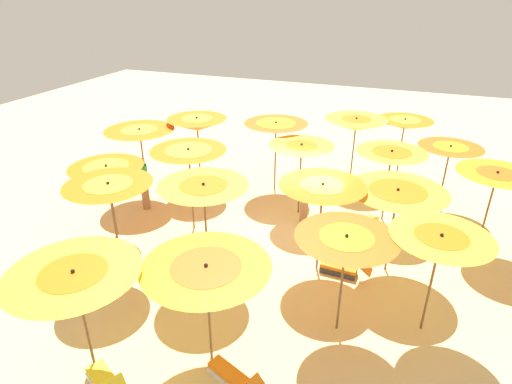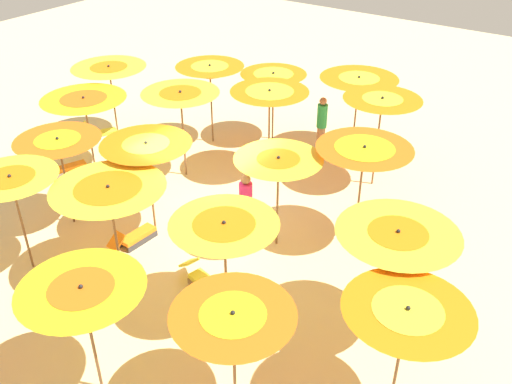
# 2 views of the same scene
# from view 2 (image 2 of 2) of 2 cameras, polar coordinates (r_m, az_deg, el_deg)

# --- Properties ---
(ground) EXTENTS (41.16, 41.16, 0.04)m
(ground) POSITION_cam_2_polar(r_m,az_deg,el_deg) (13.81, -4.52, -3.68)
(ground) COLOR beige
(beach_umbrella_0) EXTENTS (1.96, 1.96, 2.25)m
(beach_umbrella_0) POSITION_cam_2_polar(r_m,az_deg,el_deg) (8.79, 14.88, -12.12)
(beach_umbrella_0) COLOR brown
(beach_umbrella_0) RESTS_ON ground
(beach_umbrella_1) EXTENTS (2.17, 2.17, 2.35)m
(beach_umbrella_1) POSITION_cam_2_polar(r_m,az_deg,el_deg) (10.12, 13.96, -4.90)
(beach_umbrella_1) COLOR brown
(beach_umbrella_1) RESTS_ON ground
(beach_umbrella_2) EXTENTS (2.11, 2.11, 2.45)m
(beach_umbrella_2) POSITION_cam_2_polar(r_m,az_deg,el_deg) (12.46, 10.80, 3.78)
(beach_umbrella_2) COLOR brown
(beach_umbrella_2) RESTS_ON ground
(beach_umbrella_3) EXTENTS (2.00, 2.00, 2.54)m
(beach_umbrella_3) POSITION_cam_2_polar(r_m,az_deg,el_deg) (14.82, 12.52, 8.41)
(beach_umbrella_3) COLOR brown
(beach_umbrella_3) RESTS_ON ground
(beach_umbrella_4) EXTENTS (2.22, 2.22, 2.39)m
(beach_umbrella_4) POSITION_cam_2_polar(r_m,az_deg,el_deg) (16.51, 10.28, 10.72)
(beach_umbrella_4) COLOR brown
(beach_umbrella_4) RESTS_ON ground
(beach_umbrella_5) EXTENTS (1.91, 1.91, 2.14)m
(beach_umbrella_5) POSITION_cam_2_polar(r_m,az_deg,el_deg) (8.60, -2.32, -12.94)
(beach_umbrella_5) COLOR brown
(beach_umbrella_5) RESTS_ON ground
(beach_umbrella_6) EXTENTS (2.00, 2.00, 2.27)m
(beach_umbrella_6) POSITION_cam_2_polar(r_m,az_deg,el_deg) (10.18, -3.21, -4.08)
(beach_umbrella_6) COLOR brown
(beach_umbrella_6) RESTS_ON ground
(beach_umbrella_7) EXTENTS (1.93, 1.93, 2.31)m
(beach_umbrella_7) POSITION_cam_2_polar(r_m,az_deg,el_deg) (12.14, 2.26, 2.58)
(beach_umbrella_7) COLOR brown
(beach_umbrella_7) RESTS_ON ground
(beach_umbrella_8) EXTENTS (2.08, 2.08, 2.51)m
(beach_umbrella_8) POSITION_cam_2_polar(r_m,az_deg,el_deg) (15.01, 1.36, 9.56)
(beach_umbrella_8) COLOR brown
(beach_umbrella_8) RESTS_ON ground
(beach_umbrella_9) EXTENTS (1.98, 1.98, 2.19)m
(beach_umbrella_9) POSITION_cam_2_polar(r_m,az_deg,el_deg) (17.18, 1.76, 11.31)
(beach_umbrella_9) COLOR brown
(beach_umbrella_9) RESTS_ON ground
(beach_umbrella_10) EXTENTS (1.98, 1.98, 2.30)m
(beach_umbrella_10) POSITION_cam_2_polar(r_m,az_deg,el_deg) (9.18, -17.00, -10.08)
(beach_umbrella_10) COLOR brown
(beach_umbrella_10) RESTS_ON ground
(beach_umbrella_11) EXTENTS (2.29, 2.29, 2.29)m
(beach_umbrella_11) POSITION_cam_2_polar(r_m,az_deg,el_deg) (11.52, -14.54, -0.29)
(beach_umbrella_11) COLOR brown
(beach_umbrella_11) RESTS_ON ground
(beach_umbrella_12) EXTENTS (2.04, 2.04, 2.40)m
(beach_umbrella_12) POSITION_cam_2_polar(r_m,az_deg,el_deg) (12.77, -10.94, 4.10)
(beach_umbrella_12) COLOR brown
(beach_umbrella_12) RESTS_ON ground
(beach_umbrella_13) EXTENTS (2.06, 2.06, 2.51)m
(beach_umbrella_13) POSITION_cam_2_polar(r_m,az_deg,el_deg) (15.06, -7.58, 9.30)
(beach_umbrella_13) COLOR brown
(beach_umbrella_13) RESTS_ON ground
(beach_umbrella_14) EXTENTS (2.01, 2.01, 2.49)m
(beach_umbrella_14) POSITION_cam_2_polar(r_m,az_deg,el_deg) (16.95, -4.65, 11.89)
(beach_umbrella_14) COLOR brown
(beach_umbrella_14) RESTS_ON ground
(beach_umbrella_16) EXTENTS (1.92, 1.92, 2.33)m
(beach_umbrella_16) POSITION_cam_2_polar(r_m,az_deg,el_deg) (12.42, -23.33, 0.57)
(beach_umbrella_16) COLOR brown
(beach_umbrella_16) RESTS_ON ground
(beach_umbrella_17) EXTENTS (1.96, 1.96, 2.32)m
(beach_umbrella_17) POSITION_cam_2_polar(r_m,az_deg,el_deg) (13.64, -19.24, 4.47)
(beach_umbrella_17) COLOR brown
(beach_umbrella_17) RESTS_ON ground
(beach_umbrella_18) EXTENTS (2.28, 2.28, 2.21)m
(beach_umbrella_18) POSITION_cam_2_polar(r_m,az_deg,el_deg) (16.04, -16.86, 8.38)
(beach_umbrella_18) COLOR brown
(beach_umbrella_18) RESTS_ON ground
(beach_umbrella_19) EXTENTS (2.23, 2.23, 2.32)m
(beach_umbrella_19) POSITION_cam_2_polar(r_m,az_deg,el_deg) (17.87, -14.53, 11.58)
(beach_umbrella_19) COLOR brown
(beach_umbrella_19) RESTS_ON ground
(lounger_0) EXTENTS (0.65, 1.34, 0.51)m
(lounger_0) POSITION_cam_2_polar(r_m,az_deg,el_deg) (11.97, -5.16, -8.93)
(lounger_0) COLOR olive
(lounger_0) RESTS_ON ground
(lounger_1) EXTENTS (1.37, 0.78, 0.54)m
(lounger_1) POSITION_cam_2_polar(r_m,az_deg,el_deg) (16.74, -18.66, 2.29)
(lounger_1) COLOR silver
(lounger_1) RESTS_ON ground
(lounger_2) EXTENTS (1.25, 0.87, 0.65)m
(lounger_2) POSITION_cam_2_polar(r_m,az_deg,el_deg) (18.48, -15.52, 5.75)
(lounger_2) COLOR silver
(lounger_2) RESTS_ON ground
(lounger_3) EXTENTS (1.26, 0.41, 0.51)m
(lounger_3) POSITION_cam_2_polar(r_m,az_deg,el_deg) (13.44, -12.09, -4.41)
(lounger_3) COLOR #333338
(lounger_3) RESTS_ON ground
(beachgoer_0) EXTENTS (0.30, 0.30, 1.72)m
(beachgoer_0) POSITION_cam_2_polar(r_m,az_deg,el_deg) (16.89, 6.62, 6.83)
(beachgoer_0) COLOR #A3704C
(beachgoer_0) RESTS_ON ground
(beachgoer_1) EXTENTS (0.30, 0.30, 1.80)m
(beachgoer_1) POSITION_cam_2_polar(r_m,az_deg,el_deg) (12.78, -1.03, -1.54)
(beachgoer_1) COLOR #A3704C
(beachgoer_1) RESTS_ON ground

